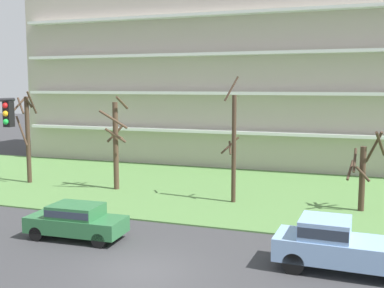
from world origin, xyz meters
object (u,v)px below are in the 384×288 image
Objects in this scene: tree_far_left at (27,135)px; tree_center at (233,147)px; tree_left at (116,142)px; sedan_green_near_left at (76,220)px; pickup_blue_center_left at (343,245)px; tree_right at (364,172)px.

tree_far_left is 0.88× the size of tree_center.
tree_center is at bearing -2.43° from tree_far_left.
tree_far_left reaches higher than tree_left.
tree_far_left reaches higher than sedan_green_near_left.
pickup_blue_center_left is (11.37, 0.01, 0.14)m from sedan_green_near_left.
tree_right is at bearing -92.79° from pickup_blue_center_left.
tree_left is at bearing -31.31° from pickup_blue_center_left.
tree_center is 10.25m from sedan_green_near_left.
tree_right is 1.01× the size of sedan_green_near_left.
tree_far_left is 13.81m from sedan_green_near_left.
tree_right reaches higher than sedan_green_near_left.
tree_far_left is at bearing -45.39° from sedan_green_near_left.
tree_far_left is 1.43× the size of tree_right.
pickup_blue_center_left is (-0.70, -9.03, -1.19)m from tree_right.
tree_right is at bearing 3.26° from tree_center.
tree_left is 17.35m from pickup_blue_center_left.
sedan_green_near_left is (9.91, -9.26, -2.58)m from tree_far_left.
tree_far_left is 1.04× the size of tree_left.
tree_far_left is 6.85m from tree_left.
sedan_green_near_left is (-4.97, -8.63, -2.45)m from tree_center.
tree_center is at bearing -51.74° from pickup_blue_center_left.
tree_center is at bearing -5.28° from tree_left.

